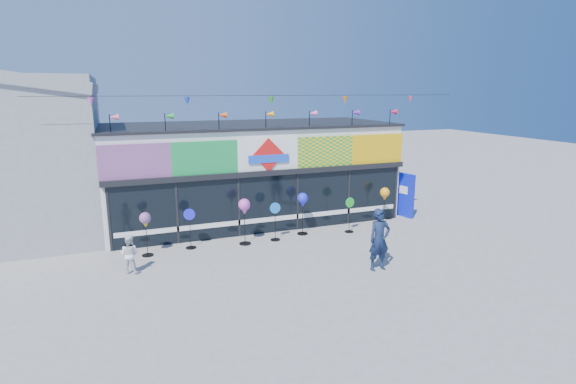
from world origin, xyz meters
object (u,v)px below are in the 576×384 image
blue_sign (405,195)px  spinner_1 (190,227)px  spinner_5 (350,214)px  child (130,254)px  spinner_2 (244,208)px  spinner_4 (303,201)px  spinner_0 (145,221)px  spinner_6 (385,195)px  adult_man (379,240)px  spinner_3 (275,220)px

blue_sign → spinner_1: (-9.53, -0.78, -0.21)m
blue_sign → spinner_5: 3.57m
spinner_5 → child: bearing=-171.7°
child → blue_sign: bearing=-140.1°
spinner_2 → spinner_5: spinner_2 is taller
blue_sign → spinner_2: 7.69m
spinner_4 → spinner_5: spinner_4 is taller
spinner_0 → spinner_6: 9.47m
child → adult_man: bearing=-170.5°
spinner_1 → child: bearing=-143.0°
blue_sign → adult_man: (-4.36, -4.84, 0.00)m
spinner_0 → adult_man: (6.66, -3.84, -0.24)m
spinner_5 → child: (-8.24, -1.21, -0.13)m
spinner_6 → adult_man: bearing=-124.6°
spinner_1 → adult_man: 6.58m
blue_sign → adult_man: 6.51m
blue_sign → spinner_3: bearing=175.9°
spinner_1 → adult_man: size_ratio=0.74×
blue_sign → child: size_ratio=1.59×
spinner_2 → adult_man: size_ratio=0.87×
spinner_0 → spinner_5: spinner_0 is taller
blue_sign → child: 11.85m
adult_man → spinner_1: bearing=141.8°
spinner_3 → spinner_5: bearing=-2.1°
spinner_1 → spinner_2: bearing=-7.9°
spinner_0 → adult_man: size_ratio=0.78×
spinner_4 → adult_man: (0.84, -4.12, -0.35)m
spinner_0 → spinner_2: size_ratio=0.89×
spinner_3 → spinner_0: bearing=179.7°
spinner_5 → child: spinner_5 is taller
spinner_0 → spinner_4: 5.83m
spinner_1 → spinner_4: spinner_4 is taller
spinner_4 → spinner_5: bearing=-12.9°
spinner_6 → adult_man: (-2.81, -4.07, -0.29)m
spinner_1 → spinner_6: (7.98, 0.01, 0.50)m
spinner_5 → spinner_0: bearing=179.0°
spinner_1 → spinner_5: size_ratio=1.03×
spinner_4 → spinner_6: size_ratio=1.04×
spinner_4 → spinner_6: 3.65m
spinner_2 → adult_man: adult_man is taller
spinner_0 → adult_man: bearing=-30.0°
spinner_1 → spinner_2: 2.03m
spinner_0 → spinner_3: 4.61m
spinner_5 → adult_man: adult_man is taller
spinner_3 → spinner_1: bearing=175.4°
blue_sign → adult_man: bearing=-145.2°
adult_man → blue_sign: bearing=48.0°
spinner_4 → spinner_0: bearing=-177.2°
spinner_2 → blue_sign: bearing=7.8°
child → spinner_0: bearing=-85.3°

